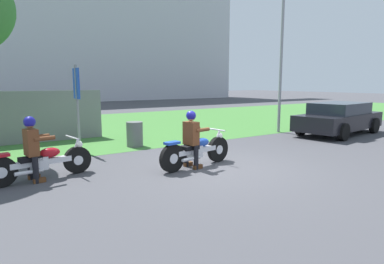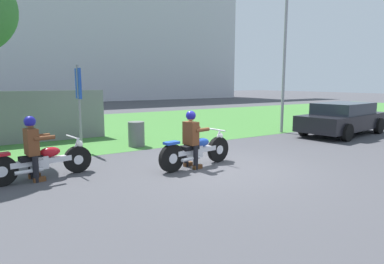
% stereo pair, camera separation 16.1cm
% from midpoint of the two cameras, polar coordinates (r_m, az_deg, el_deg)
% --- Properties ---
extents(ground, '(120.00, 120.00, 0.00)m').
position_cam_midpoint_polar(ground, '(8.06, 4.28, -6.35)').
color(ground, '#424247').
extents(grass_verge, '(60.00, 12.00, 0.01)m').
position_cam_midpoint_polar(grass_verge, '(16.05, -15.94, 0.87)').
color(grass_verge, '#3D7533').
rests_on(grass_verge, ground).
extents(stadium_facade, '(46.11, 8.00, 16.65)m').
position_cam_midpoint_polar(stadium_facade, '(40.70, -24.81, 16.69)').
color(stadium_facade, silver).
rests_on(stadium_facade, ground).
extents(motorcycle_lead, '(2.20, 0.69, 0.89)m').
position_cam_midpoint_polar(motorcycle_lead, '(8.11, 0.26, -3.31)').
color(motorcycle_lead, black).
rests_on(motorcycle_lead, ground).
extents(rider_lead, '(0.59, 0.51, 1.41)m').
position_cam_midpoint_polar(rider_lead, '(7.92, -0.65, -0.47)').
color(rider_lead, black).
rests_on(rider_lead, ground).
extents(motorcycle_follow, '(2.19, 0.69, 0.87)m').
position_cam_midpoint_polar(motorcycle_follow, '(7.77, -25.28, -4.80)').
color(motorcycle_follow, black).
rests_on(motorcycle_follow, ground).
extents(rider_follow, '(0.59, 0.51, 1.39)m').
position_cam_midpoint_polar(rider_follow, '(7.65, -26.69, -1.85)').
color(rider_follow, black).
rests_on(rider_follow, ground).
extents(streetlight_pole, '(0.96, 0.20, 5.94)m').
position_cam_midpoint_polar(streetlight_pole, '(14.29, 15.40, 14.81)').
color(streetlight_pole, gray).
rests_on(streetlight_pole, ground).
extents(trash_can, '(0.53, 0.53, 0.81)m').
position_cam_midpoint_polar(trash_can, '(10.85, -10.40, -0.38)').
color(trash_can, '#595E5B').
rests_on(trash_can, ground).
extents(sign_banner, '(0.08, 0.60, 2.60)m').
position_cam_midpoint_polar(sign_banner, '(10.34, -19.89, 6.15)').
color(sign_banner, gray).
rests_on(sign_banner, ground).
extents(car_parked, '(4.58, 2.32, 1.28)m').
position_cam_midpoint_polar(car_parked, '(14.46, 24.00, 2.26)').
color(car_parked, black).
rests_on(car_parked, ground).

